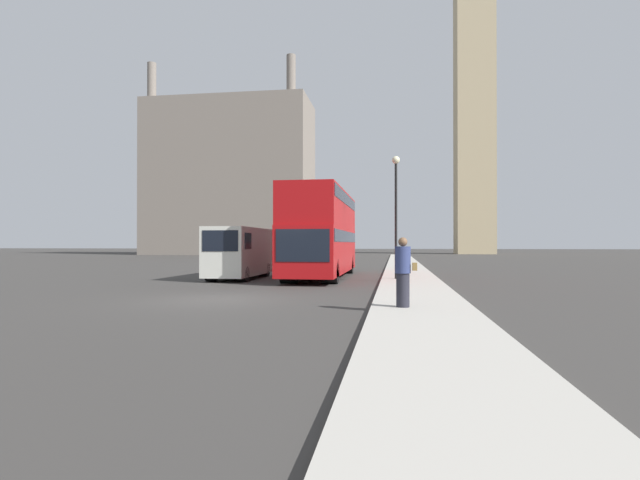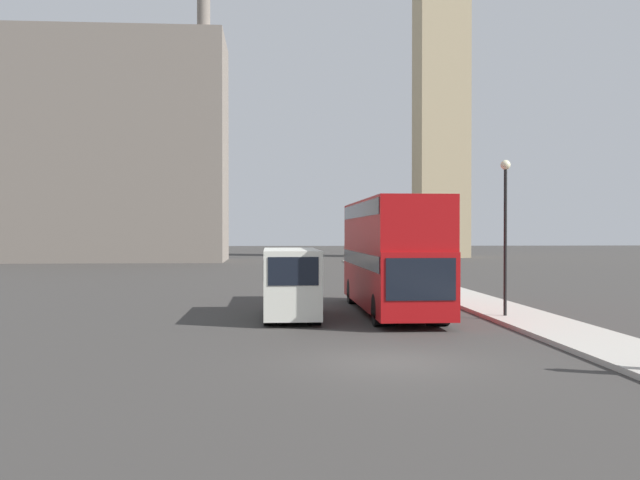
# 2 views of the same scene
# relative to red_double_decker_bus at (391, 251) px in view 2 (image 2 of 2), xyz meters

# --- Properties ---
(ground_plane) EXTENTS (300.00, 300.00, 0.00)m
(ground_plane) POSITION_rel_red_double_decker_bus_xyz_m (-1.85, -10.48, -2.46)
(ground_plane) COLOR #383533
(sidewalk_strip) EXTENTS (2.66, 120.00, 0.15)m
(sidewalk_strip) POSITION_rel_red_double_decker_bus_xyz_m (4.47, -10.48, -2.39)
(sidewalk_strip) COLOR #ADA89E
(sidewalk_strip) RESTS_ON ground_plane
(building_block_distant) EXTENTS (26.23, 11.44, 30.11)m
(building_block_distant) POSITION_rel_red_double_decker_bus_xyz_m (-22.80, 52.23, 9.92)
(building_block_distant) COLOR slate
(building_block_distant) RESTS_ON ground_plane
(red_double_decker_bus) EXTENTS (2.61, 11.10, 4.44)m
(red_double_decker_bus) POSITION_rel_red_double_decker_bus_xyz_m (0.00, 0.00, 0.00)
(red_double_decker_bus) COLOR #A80F11
(red_double_decker_bus) RESTS_ON ground_plane
(white_van) EXTENTS (2.01, 5.77, 2.57)m
(white_van) POSITION_rel_red_double_decker_bus_xyz_m (-4.01, -1.48, -1.09)
(white_van) COLOR silver
(white_van) RESTS_ON ground_plane
(street_lamp) EXTENTS (0.36, 0.36, 5.70)m
(street_lamp) POSITION_rel_red_double_decker_bus_xyz_m (3.82, -2.35, 1.43)
(street_lamp) COLOR black
(street_lamp) RESTS_ON sidewalk_strip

